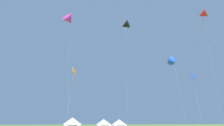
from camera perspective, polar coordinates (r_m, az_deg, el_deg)
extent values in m
cone|color=black|center=(71.08, 3.78, 10.60)|extent=(3.98, 3.95, 3.24)
cylinder|color=#B2B2B7|center=(64.44, 4.04, -2.86)|extent=(0.42, 1.35, 34.37)
cube|color=blue|center=(54.02, 21.89, -3.39)|extent=(1.63, 0.98, 1.78)
cylinder|color=#183599|center=(53.76, 22.04, -4.78)|extent=(0.06, 0.06, 1.74)
cylinder|color=#B2B2B7|center=(52.10, 23.12, -10.21)|extent=(0.37, 2.11, 13.21)
cone|color=#E02DA3|center=(55.66, -12.03, 11.82)|extent=(4.13, 4.13, 3.37)
cylinder|color=#B2B2B7|center=(49.91, -12.17, -2.21)|extent=(1.44, 1.51, 28.12)
cone|color=blue|center=(54.16, 16.95, 0.42)|extent=(2.37, 2.82, 2.94)
cylinder|color=#B2B2B7|center=(52.21, 18.77, -8.46)|extent=(1.45, 1.35, 17.15)
cone|color=red|center=(58.88, 24.18, 12.40)|extent=(3.22, 3.21, 2.60)
cylinder|color=maroon|center=(57.88, 24.44, 10.44)|extent=(0.07, 0.07, 3.36)
cylinder|color=#B2B2B7|center=(53.69, 26.48, -1.30)|extent=(0.64, 0.79, 29.08)
cube|color=orange|center=(63.19, -10.73, -2.19)|extent=(1.12, 2.53, 2.61)
cylinder|color=#A75C11|center=(62.55, -10.87, -4.79)|extent=(0.08, 0.08, 4.48)
cylinder|color=#B2B2B7|center=(61.42, -11.83, -9.96)|extent=(1.44, 0.56, 17.34)
cone|color=white|center=(58.19, -11.12, -15.79)|extent=(5.19, 5.19, 1.82)
cone|color=white|center=(58.92, -2.37, -16.35)|extent=(4.59, 4.59, 1.61)
cone|color=white|center=(59.79, 2.03, -16.40)|extent=(4.50, 4.50, 1.58)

